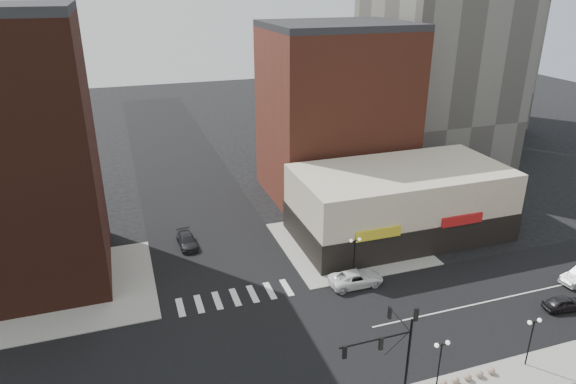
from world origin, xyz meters
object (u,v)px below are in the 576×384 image
street_lamp_se_b (533,330)px  white_suv (356,278)px  dark_sedan_north (187,241)px  street_lamp_se_a (441,354)px  dark_sedan_east (565,303)px  traffic_signal (394,344)px  street_lamp_ne (355,247)px

street_lamp_se_b → white_suv: 16.50m
white_suv → dark_sedan_north: (-14.40, 13.25, -0.09)m
street_lamp_se_a → white_suv: street_lamp_se_a is taller
street_lamp_se_a → dark_sedan_east: street_lamp_se_a is taller
street_lamp_se_b → dark_sedan_north: size_ratio=0.92×
traffic_signal → dark_sedan_east: (20.37, 4.65, -4.30)m
white_suv → street_lamp_se_b: bearing=-152.5°
dark_sedan_north → street_lamp_se_a: bearing=-66.5°
street_lamp_se_a → white_suv: size_ratio=0.77×
dark_sedan_north → traffic_signal: bearing=-72.9°
street_lamp_se_b → street_lamp_ne: (-7.00, 16.00, 0.00)m
street_lamp_se_a → white_suv: (0.55, 14.50, -2.54)m
traffic_signal → white_suv: size_ratio=1.44×
street_lamp_se_b → street_lamp_ne: bearing=113.6°
street_lamp_ne → white_suv: (-0.45, -1.50, -2.54)m
street_lamp_se_a → dark_sedan_east: 17.49m
dark_sedan_north → white_suv: bearing=-45.7°
street_lamp_se_b → white_suv: (-7.45, 14.50, -2.54)m
street_lamp_ne → dark_sedan_east: size_ratio=1.07×
street_lamp_ne → dark_sedan_north: size_ratio=0.92×
traffic_signal → dark_sedan_north: traffic_signal is taller
traffic_signal → dark_sedan_north: size_ratio=1.72×
street_lamp_se_b → street_lamp_ne: size_ratio=1.00×
street_lamp_se_a → street_lamp_se_b: same height
street_lamp_ne → white_suv: bearing=-106.9°
white_suv → dark_sedan_north: 19.57m
traffic_signal → white_suv: 15.55m
traffic_signal → street_lamp_se_a: bearing=-2.6°
street_lamp_se_b → street_lamp_ne: 17.46m
street_lamp_ne → dark_sedan_east: (15.60, -11.18, -2.63)m
street_lamp_se_a → dark_sedan_north: 31.13m
dark_sedan_north → street_lamp_se_b: bearing=-54.8°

